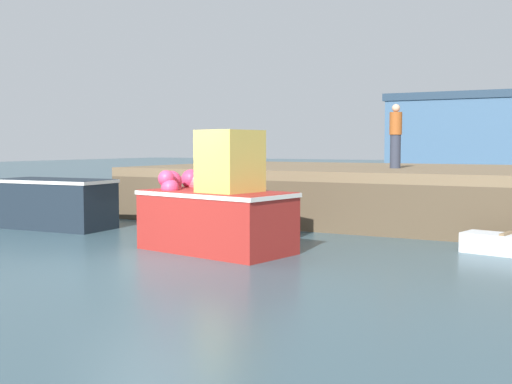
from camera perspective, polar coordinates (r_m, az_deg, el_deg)
ground at (r=11.84m, az=-9.69°, el=-6.33°), size 120.00×160.00×0.10m
pier at (r=18.67m, az=9.36°, el=1.43°), size 12.57×7.95×1.46m
fishing_boat_near_left at (r=16.99m, az=-17.39°, el=-0.87°), size 3.07×1.51×1.25m
fishing_boat_near_right at (r=12.68m, az=-3.56°, el=-1.45°), size 3.28×2.19×2.38m
rowboat at (r=13.24m, az=21.36°, el=-4.36°), size 1.73×0.99×0.43m
dockworker at (r=18.04m, az=12.28°, el=4.88°), size 0.34×0.34×1.75m
warehouse at (r=45.80m, az=17.45°, el=4.88°), size 9.17×4.59×5.59m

